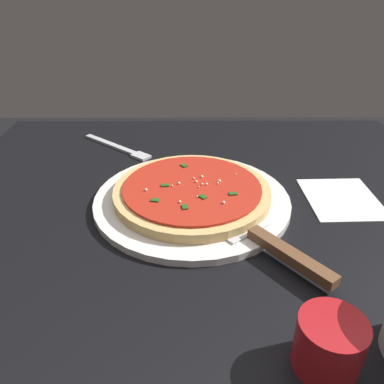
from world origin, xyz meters
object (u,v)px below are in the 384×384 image
serving_plate (192,200)px  pizza (192,192)px  pizza_server (266,241)px  fork (120,148)px  napkin_folded_right (342,199)px  cup_small_sauce (329,344)px

serving_plate → pizza: 0.02m
pizza → pizza_server: 0.16m
serving_plate → pizza_server: bearing=128.3°
pizza → fork: 0.26m
serving_plate → napkin_folded_right: size_ratio=2.34×
napkin_folded_right → cup_small_sauce: bearing=68.4°
serving_plate → fork: bearing=-54.9°
napkin_folded_right → fork: fork is taller
serving_plate → napkin_folded_right: serving_plate is taller
pizza_server → fork: size_ratio=1.29×
cup_small_sauce → fork: (0.27, -0.50, -0.03)m
pizza → cup_small_sauce: 0.32m
cup_small_sauce → napkin_folded_right: cup_small_sauce is taller
serving_plate → fork: size_ratio=2.00×
serving_plate → pizza_server: 0.16m
pizza_server → napkin_folded_right: size_ratio=1.51×
pizza_server → fork: (0.25, -0.33, -0.01)m
fork → pizza_server: bearing=126.3°
cup_small_sauce → napkin_folded_right: 0.33m
pizza_server → cup_small_sauce: bearing=99.4°
pizza → napkin_folded_right: (-0.24, -0.01, -0.02)m
pizza_server → cup_small_sauce: 0.17m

